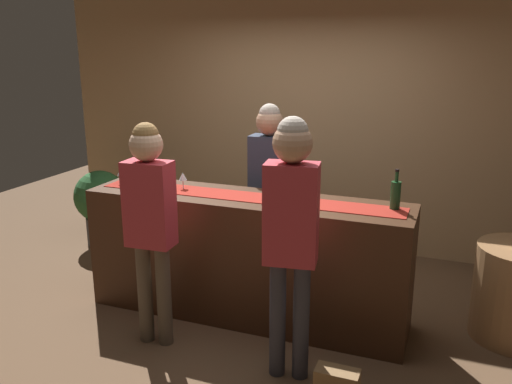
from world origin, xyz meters
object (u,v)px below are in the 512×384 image
at_px(potted_plant_tall, 101,202).
at_px(customer_sipping, 291,221).
at_px(wine_glass_mid_counter, 183,177).
at_px(wine_bottle_clear, 154,174).
at_px(bartender, 269,177).
at_px(customer_browsing, 150,212).
at_px(wine_glass_near_customer, 121,172).
at_px(wine_bottle_green, 395,194).

bearing_deg(potted_plant_tall, customer_sipping, -31.10).
bearing_deg(wine_glass_mid_counter, customer_sipping, -31.79).
xyz_separation_m(wine_bottle_clear, bartender, (0.83, 0.58, -0.08)).
xyz_separation_m(wine_bottle_clear, customer_browsing, (0.35, -0.65, -0.10)).
distance_m(wine_bottle_clear, potted_plant_tall, 1.77).
bearing_deg(potted_plant_tall, wine_glass_mid_counter, -30.58).
xyz_separation_m(wine_glass_near_customer, wine_glass_mid_counter, (0.58, 0.05, 0.00)).
distance_m(wine_bottle_clear, wine_bottle_green, 1.99).
distance_m(wine_glass_mid_counter, customer_sipping, 1.38).
xyz_separation_m(wine_bottle_clear, wine_glass_mid_counter, (0.25, 0.03, -0.01)).
height_order(wine_glass_near_customer, customer_sipping, customer_sipping).
height_order(wine_bottle_green, potted_plant_tall, wine_bottle_green).
bearing_deg(wine_bottle_green, bartender, 156.92).
bearing_deg(customer_sipping, wine_bottle_green, 46.01).
distance_m(wine_glass_mid_counter, customer_browsing, 0.69).
bearing_deg(bartender, potted_plant_tall, -10.15).
xyz_separation_m(wine_bottle_clear, potted_plant_tall, (-1.33, 0.97, -0.65)).
relative_size(wine_bottle_clear, wine_bottle_green, 1.00).
distance_m(wine_glass_near_customer, customer_sipping, 1.88).
height_order(wine_glass_near_customer, customer_browsing, customer_browsing).
height_order(wine_bottle_green, wine_glass_near_customer, wine_bottle_green).
height_order(wine_bottle_clear, wine_glass_mid_counter, wine_bottle_clear).
height_order(wine_bottle_green, customer_sipping, customer_sipping).
distance_m(customer_sipping, potted_plant_tall, 3.28).
bearing_deg(bartender, wine_glass_mid_counter, 43.74).
height_order(bartender, customer_sipping, customer_sipping).
bearing_deg(wine_bottle_clear, customer_browsing, -61.53).
bearing_deg(wine_bottle_green, potted_plant_tall, 165.06).
bearing_deg(wine_bottle_green, customer_browsing, -155.91).
bearing_deg(wine_bottle_green, wine_glass_mid_counter, -178.25).
bearing_deg(wine_bottle_green, wine_bottle_clear, -177.61).
xyz_separation_m(wine_bottle_green, bartender, (-1.16, 0.49, -0.08)).
xyz_separation_m(bartender, customer_sipping, (0.60, -1.27, 0.06)).
relative_size(customer_browsing, potted_plant_tall, 1.99).
xyz_separation_m(wine_bottle_clear, wine_glass_near_customer, (-0.32, -0.02, -0.01)).
distance_m(customer_browsing, potted_plant_tall, 2.40).
distance_m(bartender, potted_plant_tall, 2.27).
bearing_deg(potted_plant_tall, wine_bottle_clear, -35.99).
xyz_separation_m(wine_bottle_green, potted_plant_tall, (-3.32, 0.88, -0.65)).
bearing_deg(wine_bottle_clear, potted_plant_tall, 144.01).
height_order(wine_glass_near_customer, bartender, bartender).
bearing_deg(customer_browsing, potted_plant_tall, 133.14).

